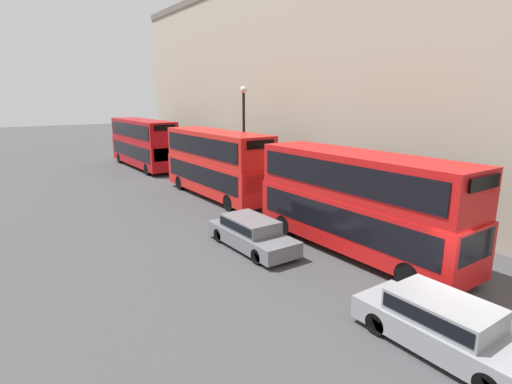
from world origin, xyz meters
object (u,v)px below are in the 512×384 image
object	(u,v)px
bus_second_in_queue	(217,161)
bus_third_in_queue	(143,142)
car_hatchback	(251,232)
pedestrian	(163,156)
car_dark_sedan	(444,324)
bus_leading	(357,199)

from	to	relation	value
bus_second_in_queue	bus_third_in_queue	distance (m)	14.02
bus_third_in_queue	car_hatchback	distance (m)	23.35
bus_third_in_queue	pedestrian	bearing A→B (deg)	22.72
bus_second_in_queue	pedestrian	distance (m)	15.22
car_dark_sedan	pedestrian	size ratio (longest dim) A/B	2.78
bus_third_in_queue	car_dark_sedan	distance (m)	32.18
car_dark_sedan	pedestrian	world-z (taller)	pedestrian
bus_third_in_queue	car_dark_sedan	size ratio (longest dim) A/B	2.35
bus_leading	car_hatchback	size ratio (longest dim) A/B	2.09
bus_third_in_queue	bus_second_in_queue	bearing A→B (deg)	-90.00
car_hatchback	bus_second_in_queue	bearing A→B (deg)	69.35
bus_second_in_queue	pedestrian	bearing A→B (deg)	81.38
car_dark_sedan	car_hatchback	size ratio (longest dim) A/B	0.98
car_dark_sedan	pedestrian	distance (m)	33.39
bus_second_in_queue	car_dark_sedan	xyz separation A→B (m)	(-3.40, -17.93, -1.64)
bus_leading	car_dark_sedan	world-z (taller)	bus_leading
bus_leading	bus_second_in_queue	world-z (taller)	bus_second_in_queue
bus_third_in_queue	pedestrian	distance (m)	2.98
bus_leading	pedestrian	world-z (taller)	bus_leading
bus_second_in_queue	car_hatchback	bearing A→B (deg)	-110.65
pedestrian	bus_second_in_queue	bearing A→B (deg)	-98.62
car_dark_sedan	car_hatchback	distance (m)	8.91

